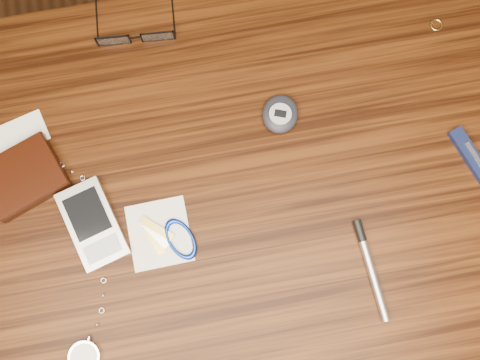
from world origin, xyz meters
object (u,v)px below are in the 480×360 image
Objects in this scene: pda_phone at (93,224)px; pedometer at (280,114)px; desk at (214,210)px; pocket_watch at (85,346)px; notepad_keys at (170,237)px; pocket_knife at (471,156)px; wallet_and_card at (23,176)px; eyeglasses at (135,34)px; silver_pen at (369,262)px.

pedometer is (0.30, 0.12, 0.00)m from pda_phone.
desk is 2.86× the size of pocket_watch.
pocket_knife reaches higher than notepad_keys.
wallet_and_card reaches higher than notepad_keys.
wallet_and_card is 0.67m from pocket_knife.
eyeglasses reaches higher than pedometer.
silver_pen is at bearing -55.29° from eyeglasses.
pocket_knife is at bearing -7.48° from wallet_and_card.
wallet_and_card is at bearing 135.76° from pda_phone.
eyeglasses is at bearing 90.78° from notepad_keys.
eyeglasses is at bearing 69.74° from pda_phone.
desk is at bearing 32.36° from notepad_keys.
pocket_watch is 2.50× the size of pda_phone.
eyeglasses is 1.76× the size of pedometer.
notepad_keys is at bearing 42.82° from pocket_watch.
desk is at bearing 2.02° from pda_phone.
desk is at bearing 179.39° from pocket_knife.
wallet_and_card is at bearing -176.05° from pedometer.
desk is at bearing -75.30° from eyeglasses.
desk is at bearing -17.17° from wallet_and_card.
wallet_and_card is at bearing 162.83° from desk.
eyeglasses reaches higher than desk.
pedometer is (0.13, 0.11, 0.11)m from desk.
pocket_watch and silver_pen have the same top height.
eyeglasses reaches higher than wallet_and_card.
silver_pen is (0.42, 0.04, 0.00)m from pocket_watch.
pocket_knife and silver_pen have the same top height.
pocket_watch is 0.44m from pedometer.
notepad_keys is at bearing -147.64° from desk.
pocket_watch is 3.61× the size of pocket_knife.
pda_phone is (-0.10, -0.28, -0.00)m from eyeglasses.
desk is 0.41m from pocket_knife.
notepad_keys is 0.74× the size of silver_pen.
eyeglasses is 0.48m from pocket_watch.
desk is at bearing 39.76° from pocket_watch.
wallet_and_card reaches higher than desk.
notepad_keys is 0.47m from pocket_knife.
silver_pen is (0.39, -0.13, -0.00)m from pda_phone.
desk is 7.37× the size of eyeglasses.
pocket_watch is 2.33× the size of silver_pen.
desk is 5.94× the size of wallet_and_card.
pocket_watch is at bearing -140.24° from desk.
silver_pen is at bearing -145.69° from pocket_knife.
pocket_watch is at bearing -137.18° from notepad_keys.
eyeglasses reaches higher than notepad_keys.
eyeglasses is 0.55m from pocket_knife.
pda_phone is 1.44× the size of pocket_knife.
pda_phone is (-0.18, -0.01, 0.11)m from desk.
pedometer is 0.80× the size of pocket_knife.
desk is 0.13m from notepad_keys.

